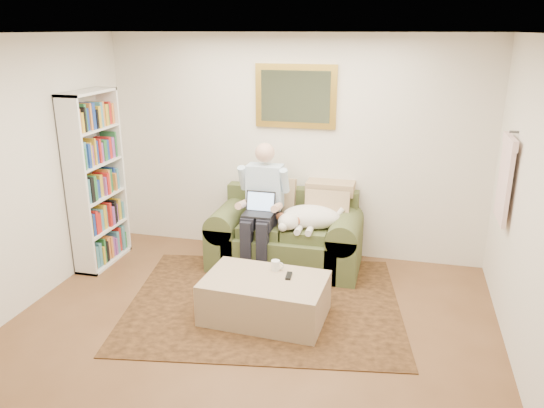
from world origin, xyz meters
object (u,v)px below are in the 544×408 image
at_px(sleeping_dog, 311,217).
at_px(coffee_mug, 276,265).
at_px(seated_man, 261,209).
at_px(ottoman, 265,298).
at_px(laptop, 259,208).
at_px(sofa, 286,241).
at_px(bookshelf, 96,180).

bearing_deg(sleeping_dog, coffee_mug, -100.99).
relative_size(seated_man, ottoman, 1.27).
distance_m(seated_man, sleeping_dog, 0.57).
height_order(seated_man, laptop, seated_man).
xyz_separation_m(sofa, laptop, (-0.26, -0.22, 0.46)).
bearing_deg(seated_man, sleeping_dog, 7.13).
bearing_deg(coffee_mug, laptop, 115.51).
bearing_deg(bookshelf, sofa, 11.62).
bearing_deg(sofa, laptop, -138.98).
bearing_deg(bookshelf, ottoman, -19.73).
bearing_deg(seated_man, ottoman, -72.94).
distance_m(coffee_mug, bookshelf, 2.38).
distance_m(laptop, sleeping_dog, 0.59).
relative_size(sofa, sleeping_dog, 2.43).
distance_m(laptop, bookshelf, 1.89).
bearing_deg(sleeping_dog, laptop, -166.36).
distance_m(sofa, coffee_mug, 1.04).
height_order(seated_man, coffee_mug, seated_man).
height_order(sofa, bookshelf, bookshelf).
xyz_separation_m(seated_man, ottoman, (0.33, -1.06, -0.51)).
xyz_separation_m(sleeping_dog, bookshelf, (-2.42, -0.35, 0.35)).
bearing_deg(ottoman, coffee_mug, 75.28).
relative_size(laptop, sleeping_dog, 0.47).
bearing_deg(sofa, bookshelf, -168.38).
xyz_separation_m(seated_man, coffee_mug, (0.38, -0.86, -0.25)).
relative_size(sofa, coffee_mug, 17.02).
distance_m(ottoman, bookshelf, 2.46).
height_order(laptop, coffee_mug, laptop).
height_order(seated_man, bookshelf, bookshelf).
bearing_deg(seated_man, sofa, 31.45).
bearing_deg(coffee_mug, seated_man, 113.78).
bearing_deg(bookshelf, sleeping_dog, 8.20).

